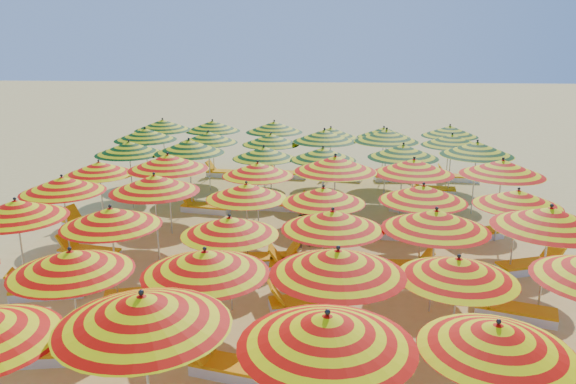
# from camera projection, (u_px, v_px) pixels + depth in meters

# --- Properties ---
(ground) EXTENTS (120.00, 120.00, 0.00)m
(ground) POSITION_uv_depth(u_px,v_px,m) (287.00, 249.00, 16.45)
(ground) COLOR #EDC369
(ground) RESTS_ON ground
(umbrella_2) EXTENTS (2.95, 2.95, 2.66)m
(umbrella_2) POSITION_uv_depth(u_px,v_px,m) (143.00, 311.00, 7.85)
(umbrella_2) COLOR silver
(umbrella_2) RESTS_ON ground
(umbrella_3) EXTENTS (2.96, 2.96, 2.58)m
(umbrella_3) POSITION_uv_depth(u_px,v_px,m) (327.00, 330.00, 7.45)
(umbrella_3) COLOR silver
(umbrella_3) RESTS_ON ground
(umbrella_4) EXTENTS (2.27, 2.27, 2.30)m
(umbrella_4) POSITION_uv_depth(u_px,v_px,m) (497.00, 337.00, 7.75)
(umbrella_4) COLOR silver
(umbrella_4) RESTS_ON ground
(umbrella_7) EXTENTS (2.67, 2.67, 2.38)m
(umbrella_7) POSITION_uv_depth(u_px,v_px,m) (71.00, 262.00, 10.16)
(umbrella_7) COLOR silver
(umbrella_7) RESTS_ON ground
(umbrella_8) EXTENTS (2.91, 2.91, 2.45)m
(umbrella_8) POSITION_uv_depth(u_px,v_px,m) (205.00, 262.00, 9.98)
(umbrella_8) COLOR silver
(umbrella_8) RESTS_ON ground
(umbrella_9) EXTENTS (3.18, 3.18, 2.55)m
(umbrella_9) POSITION_uv_depth(u_px,v_px,m) (338.00, 262.00, 9.76)
(umbrella_9) COLOR silver
(umbrella_9) RESTS_ON ground
(umbrella_10) EXTENTS (2.51, 2.51, 2.30)m
(umbrella_10) POSITION_uv_depth(u_px,v_px,m) (458.00, 269.00, 10.05)
(umbrella_10) COLOR silver
(umbrella_10) RESTS_ON ground
(umbrella_12) EXTENTS (2.82, 2.82, 2.46)m
(umbrella_12) POSITION_uv_depth(u_px,v_px,m) (16.00, 209.00, 12.98)
(umbrella_12) COLOR silver
(umbrella_12) RESTS_ON ground
(umbrella_13) EXTENTS (2.40, 2.40, 2.40)m
(umbrella_13) POSITION_uv_depth(u_px,v_px,m) (111.00, 217.00, 12.59)
(umbrella_13) COLOR silver
(umbrella_13) RESTS_ON ground
(umbrella_14) EXTENTS (2.40, 2.40, 2.30)m
(umbrella_14) POSITION_uv_depth(u_px,v_px,m) (230.00, 226.00, 12.28)
(umbrella_14) COLOR silver
(umbrella_14) RESTS_ON ground
(umbrella_15) EXTENTS (2.85, 2.85, 2.43)m
(umbrella_15) POSITION_uv_depth(u_px,v_px,m) (333.00, 220.00, 12.33)
(umbrella_15) COLOR silver
(umbrella_15) RESTS_ON ground
(umbrella_16) EXTENTS (2.61, 2.61, 2.49)m
(umbrella_16) POSITION_uv_depth(u_px,v_px,m) (436.00, 220.00, 12.16)
(umbrella_16) COLOR silver
(umbrella_16) RESTS_ON ground
(umbrella_17) EXTENTS (3.20, 3.20, 2.60)m
(umbrella_17) POSITION_uv_depth(u_px,v_px,m) (550.00, 218.00, 11.99)
(umbrella_17) COLOR silver
(umbrella_17) RESTS_ON ground
(umbrella_18) EXTENTS (2.76, 2.76, 2.42)m
(umbrella_18) POSITION_uv_depth(u_px,v_px,m) (62.00, 185.00, 15.25)
(umbrella_18) COLOR silver
(umbrella_18) RESTS_ON ground
(umbrella_19) EXTENTS (2.93, 2.93, 2.55)m
(umbrella_19) POSITION_uv_depth(u_px,v_px,m) (154.00, 183.00, 14.94)
(umbrella_19) COLOR silver
(umbrella_19) RESTS_ON ground
(umbrella_20) EXTENTS (2.37, 2.37, 2.32)m
(umbrella_20) POSITION_uv_depth(u_px,v_px,m) (246.00, 191.00, 14.94)
(umbrella_20) COLOR silver
(umbrella_20) RESTS_ON ground
(umbrella_21) EXTENTS (2.65, 2.65, 2.33)m
(umbrella_21) POSITION_uv_depth(u_px,v_px,m) (323.00, 195.00, 14.53)
(umbrella_21) COLOR silver
(umbrella_21) RESTS_ON ground
(umbrella_22) EXTENTS (2.38, 2.38, 2.41)m
(umbrella_22) POSITION_uv_depth(u_px,v_px,m) (423.00, 193.00, 14.44)
(umbrella_22) COLOR silver
(umbrella_22) RESTS_ON ground
(umbrella_23) EXTENTS (2.88, 2.88, 2.36)m
(umbrella_23) POSITION_uv_depth(u_px,v_px,m) (518.00, 198.00, 14.20)
(umbrella_23) COLOR silver
(umbrella_23) RESTS_ON ground
(umbrella_24) EXTENTS (2.49, 2.49, 2.31)m
(umbrella_24) POSITION_uv_depth(u_px,v_px,m) (99.00, 168.00, 17.55)
(umbrella_24) COLOR silver
(umbrella_24) RESTS_ON ground
(umbrella_25) EXTENTS (3.01, 3.01, 2.63)m
(umbrella_25) POSITION_uv_depth(u_px,v_px,m) (168.00, 162.00, 17.13)
(umbrella_25) COLOR silver
(umbrella_25) RESTS_ON ground
(umbrella_26) EXTENTS (2.32, 2.32, 2.35)m
(umbrella_26) POSITION_uv_depth(u_px,v_px,m) (258.00, 169.00, 17.27)
(umbrella_26) COLOR silver
(umbrella_26) RESTS_ON ground
(umbrella_27) EXTENTS (3.19, 3.19, 2.66)m
(umbrella_27) POSITION_uv_depth(u_px,v_px,m) (335.00, 164.00, 16.74)
(umbrella_27) COLOR silver
(umbrella_27) RESTS_ON ground
(umbrella_28) EXTENTS (2.84, 2.84, 2.56)m
(umbrella_28) POSITION_uv_depth(u_px,v_px,m) (414.00, 166.00, 16.80)
(umbrella_28) COLOR silver
(umbrella_28) RESTS_ON ground
(umbrella_29) EXTENTS (3.10, 3.10, 2.61)m
(umbrella_29) POSITION_uv_depth(u_px,v_px,m) (502.00, 168.00, 16.46)
(umbrella_29) COLOR silver
(umbrella_29) RESTS_ON ground
(umbrella_30) EXTENTS (3.09, 3.09, 2.53)m
(umbrella_30) POSITION_uv_depth(u_px,v_px,m) (129.00, 148.00, 19.70)
(umbrella_30) COLOR silver
(umbrella_30) RESTS_ON ground
(umbrella_31) EXTENTS (2.85, 2.85, 2.62)m
(umbrella_31) POSITION_uv_depth(u_px,v_px,m) (189.00, 146.00, 19.52)
(umbrella_31) COLOR silver
(umbrella_31) RESTS_ON ground
(umbrella_32) EXTENTS (2.51, 2.51, 2.36)m
(umbrella_32) POSITION_uv_depth(u_px,v_px,m) (264.00, 153.00, 19.63)
(umbrella_32) COLOR silver
(umbrella_32) RESTS_ON ground
(umbrella_33) EXTENTS (2.40, 2.40, 2.42)m
(umbrella_33) POSITION_uv_depth(u_px,v_px,m) (323.00, 154.00, 19.20)
(umbrella_33) COLOR silver
(umbrella_33) RESTS_ON ground
(umbrella_34) EXTENTS (3.20, 3.20, 2.55)m
(umbrella_34) POSITION_uv_depth(u_px,v_px,m) (403.00, 151.00, 19.04)
(umbrella_34) COLOR silver
(umbrella_34) RESTS_ON ground
(umbrella_35) EXTENTS (3.22, 3.22, 2.64)m
(umbrella_35) POSITION_uv_depth(u_px,v_px,m) (477.00, 149.00, 19.07)
(umbrella_35) COLOR silver
(umbrella_35) RESTS_ON ground
(umbrella_36) EXTENTS (2.80, 2.80, 2.60)m
(umbrella_36) POSITION_uv_depth(u_px,v_px,m) (145.00, 134.00, 22.06)
(umbrella_36) COLOR silver
(umbrella_36) RESTS_ON ground
(umbrella_37) EXTENTS (3.03, 3.03, 2.46)m
(umbrella_37) POSITION_uv_depth(u_px,v_px,m) (208.00, 137.00, 22.09)
(umbrella_37) COLOR silver
(umbrella_37) RESTS_ON ground
(umbrella_38) EXTENTS (2.72, 2.72, 2.40)m
(umbrella_38) POSITION_uv_depth(u_px,v_px,m) (271.00, 139.00, 21.98)
(umbrella_38) COLOR silver
(umbrella_38) RESTS_ON ground
(umbrella_39) EXTENTS (2.52, 2.52, 2.61)m
(umbrella_39) POSITION_uv_depth(u_px,v_px,m) (324.00, 136.00, 21.70)
(umbrella_39) COLOR silver
(umbrella_39) RESTS_ON ground
(umbrella_40) EXTENTS (3.01, 3.01, 2.65)m
(umbrella_40) POSITION_uv_depth(u_px,v_px,m) (387.00, 136.00, 21.50)
(umbrella_40) COLOR silver
(umbrella_40) RESTS_ON ground
(umbrella_41) EXTENTS (3.11, 3.11, 2.48)m
(umbrella_41) POSITION_uv_depth(u_px,v_px,m) (452.00, 140.00, 21.46)
(umbrella_41) COLOR silver
(umbrella_41) RESTS_ON ground
(umbrella_42) EXTENTS (3.25, 3.25, 2.61)m
(umbrella_42) POSITION_uv_depth(u_px,v_px,m) (163.00, 125.00, 24.25)
(umbrella_42) COLOR silver
(umbrella_42) RESTS_ON ground
(umbrella_43) EXTENTS (2.90, 2.90, 2.54)m
(umbrella_43) POSITION_uv_depth(u_px,v_px,m) (213.00, 126.00, 24.37)
(umbrella_43) COLOR silver
(umbrella_43) RESTS_ON ground
(umbrella_44) EXTENTS (3.18, 3.18, 2.58)m
(umbrella_44) POSITION_uv_depth(u_px,v_px,m) (274.00, 127.00, 23.91)
(umbrella_44) COLOR silver
(umbrella_44) RESTS_ON ground
(umbrella_45) EXTENTS (2.49, 2.49, 2.35)m
(umbrella_45) POSITION_uv_depth(u_px,v_px,m) (331.00, 132.00, 23.76)
(umbrella_45) COLOR silver
(umbrella_45) RESTS_ON ground
(umbrella_46) EXTENTS (2.44, 2.44, 2.38)m
(umbrella_46) POSITION_uv_depth(u_px,v_px,m) (384.00, 132.00, 23.62)
(umbrella_46) COLOR silver
(umbrella_46) RESTS_ON ground
(umbrella_47) EXTENTS (2.97, 2.97, 2.49)m
(umbrella_47) POSITION_uv_depth(u_px,v_px,m) (450.00, 131.00, 23.39)
(umbrella_47) COLOR silver
(umbrella_47) RESTS_ON ground
(lounger_6) EXTENTS (1.80, 0.86, 0.69)m
(lounger_6) POSITION_uv_depth(u_px,v_px,m) (53.00, 353.00, 10.80)
(lounger_6) COLOR white
(lounger_6) RESTS_ON ground
(lounger_7) EXTENTS (1.82, 0.99, 0.69)m
(lounger_7) POSITION_uv_depth(u_px,v_px,m) (234.00, 368.00, 10.31)
(lounger_7) COLOR white
(lounger_7) RESTS_ON ground
(lounger_8) EXTENTS (1.82, 0.95, 0.69)m
(lounger_8) POSITION_uv_depth(u_px,v_px,m) (46.00, 290.00, 13.45)
(lounger_8) COLOR white
(lounger_8) RESTS_ON ground
(lounger_9) EXTENTS (1.82, 1.01, 0.69)m
(lounger_9) POSITION_uv_depth(u_px,v_px,m) (144.00, 296.00, 13.16)
(lounger_9) COLOR white
(lounger_9) RESTS_ON ground
(lounger_10) EXTENTS (1.82, 1.00, 0.69)m
(lounger_10) POSITION_uv_depth(u_px,v_px,m) (305.00, 303.00, 12.82)
(lounger_10) COLOR white
(lounger_10) RESTS_ON ground
(lounger_11) EXTENTS (1.83, 1.10, 0.69)m
(lounger_11) POSITION_uv_depth(u_px,v_px,m) (513.00, 311.00, 12.44)
(lounger_11) COLOR white
(lounger_11) RESTS_ON ground
(lounger_12) EXTENTS (1.81, 0.91, 0.69)m
(lounger_12) POSITION_uv_depth(u_px,v_px,m) (88.00, 252.00, 15.79)
(lounger_12) COLOR white
(lounger_12) RESTS_ON ground
(lounger_13) EXTENTS (1.80, 0.83, 0.69)m
(lounger_13) POSITION_uv_depth(u_px,v_px,m) (269.00, 259.00, 15.32)
(lounger_13) COLOR white
(lounger_13) RESTS_ON ground
(lounger_14) EXTENTS (1.75, 0.65, 0.69)m
(lounger_14) POSITION_uv_depth(u_px,v_px,m) (300.00, 265.00, 14.91)
(lounger_14) COLOR white
(lounger_14) RESTS_ON ground
(lounger_15) EXTENTS (1.73, 0.59, 0.69)m
(lounger_15) POSITION_uv_depth(u_px,v_px,m) (401.00, 267.00, 14.78)
(lounger_15) COLOR white
(lounger_15) RESTS_ON ground
(lounger_16) EXTENTS (1.83, 1.11, 0.69)m
(lounger_16) POSITION_uv_depth(u_px,v_px,m) (530.00, 266.00, 14.87)
(lounger_16) COLOR white
(lounger_16) RESTS_ON ground
(lounger_17) EXTENTS (1.82, 1.24, 0.69)m
(lounger_17) POSITION_uv_depth(u_px,v_px,m) (86.00, 225.00, 18.07)
(lounger_17) COLOR white
(lounger_17) RESTS_ON ground
(lounger_18) EXTENTS (1.82, 1.18, 0.69)m
(lounger_18) POSITION_uv_depth(u_px,v_px,m) (350.00, 235.00, 17.19)
(lounger_18) COLOR white
(lounger_18) RESTS_ON ground
(lounger_19) EXTENTS (1.79, 0.77, 0.69)m
(lounger_19) POSITION_uv_depth(u_px,v_px,m) (394.00, 233.00, 17.34)
(lounger_19) COLOR white
(lounger_19) RESTS_ON ground
(lounger_20) EXTENTS (1.82, 1.23, 0.69)m
(lounger_20) POSITION_uv_depth(u_px,v_px,m) (474.00, 235.00, 17.19)
(lounger_20) COLOR white
(lounger_20) RESTS_ON ground
(lounger_21) EXTENTS (1.81, 0.90, 0.69)m
(lounger_21) POSITION_uv_depth(u_px,v_px,m) (205.00, 208.00, 19.89)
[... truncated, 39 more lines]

